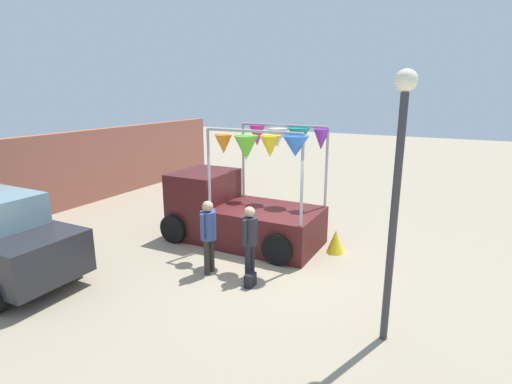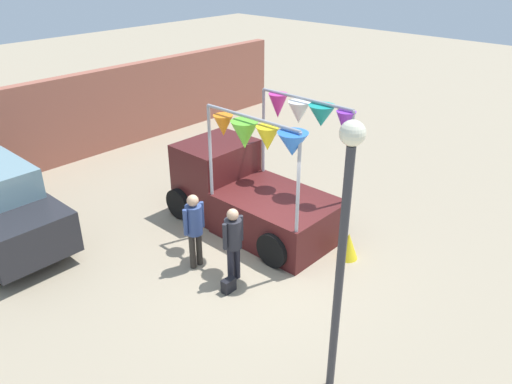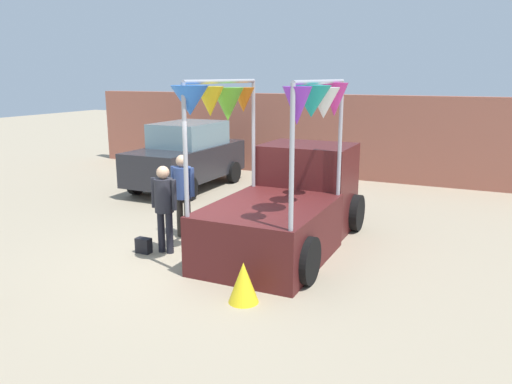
{
  "view_description": "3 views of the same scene",
  "coord_description": "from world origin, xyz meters",
  "px_view_note": "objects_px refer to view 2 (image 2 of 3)",
  "views": [
    {
      "loc": [
        -7.8,
        -3.89,
        3.96
      ],
      "look_at": [
        0.67,
        0.51,
        1.53
      ],
      "focal_mm": 28.0,
      "sensor_mm": 36.0,
      "label": 1
    },
    {
      "loc": [
        -6.55,
        -6.0,
        6.09
      ],
      "look_at": [
        0.61,
        0.59,
        1.24
      ],
      "focal_mm": 35.0,
      "sensor_mm": 36.0,
      "label": 2
    },
    {
      "loc": [
        4.39,
        -7.24,
        3.16
      ],
      "look_at": [
        0.66,
        0.74,
        1.1
      ],
      "focal_mm": 35.0,
      "sensor_mm": 36.0,
      "label": 3
    }
  ],
  "objects_px": {
    "vendor_truck": "(246,187)",
    "person_customer": "(233,238)",
    "folded_kite_bundle_sunflower": "(348,246)",
    "street_lamp": "(344,232)",
    "handbag": "(229,285)",
    "person_vendor": "(194,224)"
  },
  "relations": [
    {
      "from": "person_vendor",
      "to": "folded_kite_bundle_sunflower",
      "type": "bearing_deg",
      "value": -42.01
    },
    {
      "from": "handbag",
      "to": "person_customer",
      "type": "bearing_deg",
      "value": 29.74
    },
    {
      "from": "vendor_truck",
      "to": "person_vendor",
      "type": "bearing_deg",
      "value": -166.12
    },
    {
      "from": "person_customer",
      "to": "handbag",
      "type": "relative_size",
      "value": 5.75
    },
    {
      "from": "person_customer",
      "to": "person_vendor",
      "type": "relative_size",
      "value": 0.97
    },
    {
      "from": "vendor_truck",
      "to": "person_customer",
      "type": "distance_m",
      "value": 2.34
    },
    {
      "from": "handbag",
      "to": "vendor_truck",
      "type": "bearing_deg",
      "value": 36.35
    },
    {
      "from": "street_lamp",
      "to": "folded_kite_bundle_sunflower",
      "type": "distance_m",
      "value": 4.35
    },
    {
      "from": "person_vendor",
      "to": "handbag",
      "type": "relative_size",
      "value": 5.95
    },
    {
      "from": "handbag",
      "to": "folded_kite_bundle_sunflower",
      "type": "distance_m",
      "value": 2.77
    },
    {
      "from": "vendor_truck",
      "to": "folded_kite_bundle_sunflower",
      "type": "bearing_deg",
      "value": -82.53
    },
    {
      "from": "person_customer",
      "to": "folded_kite_bundle_sunflower",
      "type": "height_order",
      "value": "person_customer"
    },
    {
      "from": "person_vendor",
      "to": "handbag",
      "type": "height_order",
      "value": "person_vendor"
    },
    {
      "from": "person_vendor",
      "to": "handbag",
      "type": "distance_m",
      "value": 1.42
    },
    {
      "from": "person_vendor",
      "to": "handbag",
      "type": "xyz_separation_m",
      "value": [
        -0.15,
        -1.12,
        -0.87
      ]
    },
    {
      "from": "street_lamp",
      "to": "folded_kite_bundle_sunflower",
      "type": "xyz_separation_m",
      "value": [
        3.14,
        1.75,
        -2.45
      ]
    },
    {
      "from": "folded_kite_bundle_sunflower",
      "to": "street_lamp",
      "type": "bearing_deg",
      "value": -150.9
    },
    {
      "from": "vendor_truck",
      "to": "person_customer",
      "type": "relative_size",
      "value": 2.58
    },
    {
      "from": "vendor_truck",
      "to": "person_customer",
      "type": "height_order",
      "value": "vendor_truck"
    },
    {
      "from": "person_customer",
      "to": "person_vendor",
      "type": "bearing_deg",
      "value": 102.3
    },
    {
      "from": "person_customer",
      "to": "folded_kite_bundle_sunflower",
      "type": "distance_m",
      "value": 2.63
    },
    {
      "from": "person_vendor",
      "to": "folded_kite_bundle_sunflower",
      "type": "height_order",
      "value": "person_vendor"
    }
  ]
}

